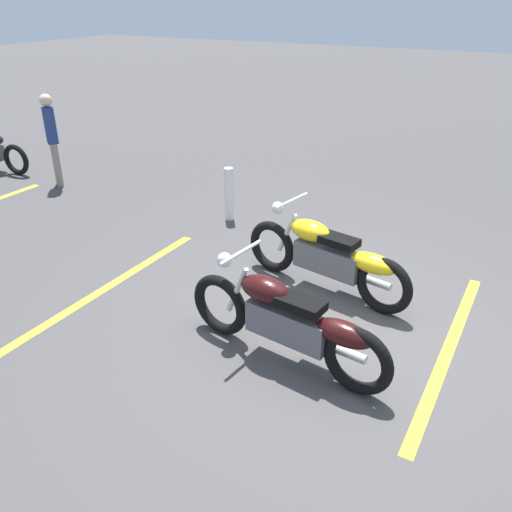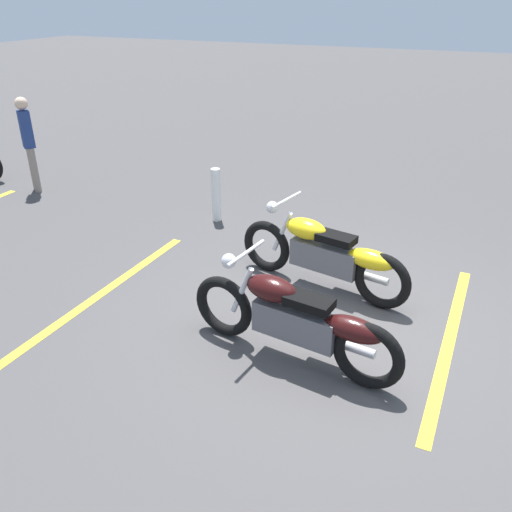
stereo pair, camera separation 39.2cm
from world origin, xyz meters
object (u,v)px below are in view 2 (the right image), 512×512
object	(u,v)px
motorcycle_bright_foreground	(326,254)
motorcycle_dark_foreground	(297,320)
bollard_post	(216,195)
bystander_secondary	(28,140)

from	to	relation	value
motorcycle_bright_foreground	motorcycle_dark_foreground	bearing A→B (deg)	107.71
motorcycle_bright_foreground	bollard_post	xyz separation A→B (m)	(2.16, -1.37, -0.05)
motorcycle_dark_foreground	bollard_post	xyz separation A→B (m)	(2.31, -2.81, -0.05)
motorcycle_bright_foreground	motorcycle_dark_foreground	size ratio (longest dim) A/B	0.99
motorcycle_bright_foreground	bollard_post	bearing A→B (deg)	-20.80
bystander_secondary	bollard_post	xyz separation A→B (m)	(-3.59, -0.07, -0.50)
bystander_secondary	motorcycle_bright_foreground	bearing A→B (deg)	113.99
bollard_post	motorcycle_bright_foreground	bearing A→B (deg)	147.52
bollard_post	bystander_secondary	bearing A→B (deg)	1.14
motorcycle_dark_foreground	motorcycle_bright_foreground	bearing A→B (deg)	-75.84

